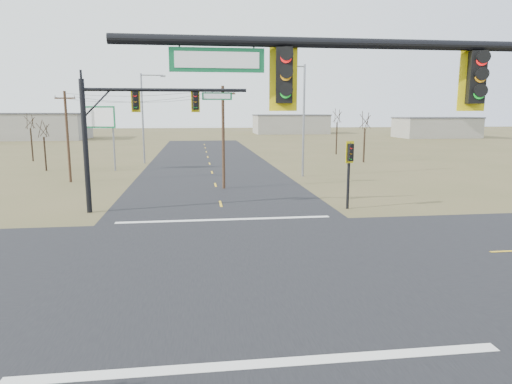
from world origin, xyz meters
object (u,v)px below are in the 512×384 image
(mast_arm_far, at_px, (133,118))
(utility_pole_far, at_px, (67,135))
(mast_arm_near, at_px, (493,125))
(bare_tree_a, at_px, (43,128))
(streetlight_c, at_px, (144,113))
(pedestal_signal_ne, at_px, (350,159))
(bare_tree_c, at_px, (365,120))
(bare_tree_d, at_px, (337,115))
(highway_sign, at_px, (99,126))
(bare_tree_b, at_px, (30,121))
(streetlight_a, at_px, (301,115))
(utility_pole_near, at_px, (223,135))

(mast_arm_far, xyz_separation_m, utility_pole_far, (-7.18, 12.79, -1.56))
(mast_arm_near, relative_size, bare_tree_a, 2.09)
(streetlight_c, bearing_deg, pedestal_signal_ne, -55.27)
(bare_tree_c, bearing_deg, mast_arm_near, -107.52)
(utility_pole_far, bearing_deg, pedestal_signal_ne, -34.57)
(pedestal_signal_ne, relative_size, bare_tree_c, 0.66)
(utility_pole_far, height_order, streetlight_c, streetlight_c)
(mast_arm_far, xyz_separation_m, bare_tree_d, (23.57, 35.21, -0.14))
(pedestal_signal_ne, distance_m, utility_pole_far, 24.55)
(bare_tree_d, bearing_deg, streetlight_c, -162.21)
(utility_pole_far, xyz_separation_m, highway_sign, (1.19, 7.44, 0.53))
(streetlight_c, xyz_separation_m, bare_tree_b, (-14.14, 4.22, -0.92))
(mast_arm_near, height_order, bare_tree_b, mast_arm_near)
(mast_arm_near, relative_size, bare_tree_d, 1.68)
(streetlight_a, relative_size, bare_tree_a, 1.87)
(utility_pole_far, distance_m, bare_tree_d, 38.08)
(mast_arm_far, relative_size, highway_sign, 1.48)
(pedestal_signal_ne, height_order, utility_pole_near, utility_pole_near)
(utility_pole_near, distance_m, bare_tree_c, 24.80)
(bare_tree_c, relative_size, bare_tree_d, 0.95)
(utility_pole_near, relative_size, utility_pole_far, 1.03)
(mast_arm_far, bearing_deg, utility_pole_near, 30.02)
(bare_tree_a, bearing_deg, highway_sign, -8.50)
(highway_sign, xyz_separation_m, streetlight_c, (3.79, 6.71, 1.21))
(bare_tree_b, bearing_deg, bare_tree_d, 5.80)
(mast_arm_far, relative_size, streetlight_a, 0.95)
(mast_arm_near, xyz_separation_m, streetlight_a, (3.47, 32.71, 0.04))
(pedestal_signal_ne, xyz_separation_m, streetlight_a, (0.34, 14.75, 2.63))
(mast_arm_far, xyz_separation_m, bare_tree_c, (23.71, 24.69, -0.57))
(pedestal_signal_ne, relative_size, bare_tree_d, 0.62)
(pedestal_signal_ne, height_order, bare_tree_b, bare_tree_b)
(mast_arm_far, distance_m, bare_tree_b, 35.19)
(mast_arm_near, xyz_separation_m, utility_pole_far, (-17.07, 31.88, -1.64))
(utility_pole_far, relative_size, bare_tree_c, 1.20)
(highway_sign, distance_m, bare_tree_a, 5.80)
(highway_sign, distance_m, bare_tree_b, 15.06)
(mast_arm_far, distance_m, pedestal_signal_ne, 13.31)
(mast_arm_near, bearing_deg, streetlight_c, 117.98)
(highway_sign, bearing_deg, streetlight_a, -0.38)
(highway_sign, relative_size, streetlight_a, 0.64)
(streetlight_a, xyz_separation_m, bare_tree_c, (10.35, 11.07, -0.69))
(streetlight_a, xyz_separation_m, bare_tree_a, (-25.08, 7.47, -1.42))
(streetlight_a, distance_m, bare_tree_b, 34.51)
(mast_arm_far, bearing_deg, streetlight_c, 72.01)
(streetlight_c, bearing_deg, mast_arm_far, -79.07)
(mast_arm_near, relative_size, streetlight_a, 1.12)
(utility_pole_far, height_order, bare_tree_a, utility_pole_far)
(streetlight_c, relative_size, bare_tree_a, 1.89)
(streetlight_a, xyz_separation_m, bare_tree_b, (-29.71, 17.54, -0.86))
(mast_arm_near, bearing_deg, bare_tree_b, 130.84)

